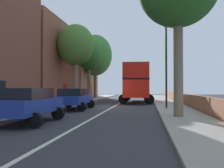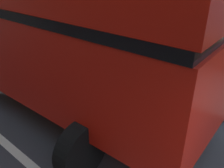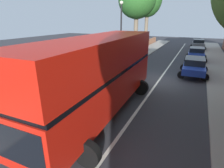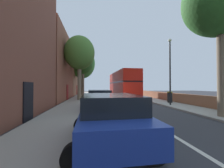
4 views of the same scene
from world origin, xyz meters
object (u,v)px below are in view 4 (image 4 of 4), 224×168
(parked_car_blue_left_2, at_px, (99,98))
(street_tree_right_3, at_px, (221,1))
(street_tree_left_4, at_px, (83,62))
(street_tree_left_0, at_px, (82,63))
(litter_bin_right, at_px, (170,97))
(parked_car_blue_left_0, at_px, (109,116))
(lamppost_right, at_px, (170,66))
(street_tree_left_2, at_px, (80,53))
(double_decker_bus, at_px, (123,83))

(parked_car_blue_left_2, xyz_separation_m, street_tree_right_3, (7.01, -4.06, 6.03))
(street_tree_right_3, height_order, street_tree_left_4, street_tree_right_3)
(street_tree_left_0, bearing_deg, parked_car_blue_left_2, -81.95)
(street_tree_left_0, height_order, litter_bin_right, street_tree_left_0)
(street_tree_left_4, bearing_deg, street_tree_right_3, -61.21)
(street_tree_left_0, xyz_separation_m, street_tree_right_3, (9.57, -22.17, 0.27))
(parked_car_blue_left_0, distance_m, lamppost_right, 10.75)
(parked_car_blue_left_2, xyz_separation_m, street_tree_left_4, (-2.07, 12.45, 5.04))
(parked_car_blue_left_2, relative_size, litter_bin_right, 3.88)
(street_tree_left_0, xyz_separation_m, street_tree_left_2, (0.38, -10.94, -0.49))
(parked_car_blue_left_0, distance_m, street_tree_left_2, 15.07)
(double_decker_bus, height_order, lamppost_right, lamppost_right)
(street_tree_left_4, bearing_deg, double_decker_bus, -21.67)
(street_tree_left_4, relative_size, lamppost_right, 1.26)
(parked_car_blue_left_2, height_order, street_tree_left_0, street_tree_left_0)
(parked_car_blue_left_2, distance_m, street_tree_right_3, 10.10)
(street_tree_left_0, bearing_deg, litter_bin_right, -55.97)
(parked_car_blue_left_0, height_order, parked_car_blue_left_2, parked_car_blue_left_0)
(street_tree_left_4, relative_size, litter_bin_right, 6.81)
(double_decker_bus, relative_size, street_tree_left_4, 1.29)
(parked_car_blue_left_2, relative_size, street_tree_left_0, 0.47)
(street_tree_left_2, xyz_separation_m, street_tree_right_3, (9.19, -11.24, 0.76))
(street_tree_left_2, distance_m, lamppost_right, 11.14)
(lamppost_right, bearing_deg, street_tree_left_4, 127.82)
(street_tree_left_0, relative_size, street_tree_left_4, 1.22)
(street_tree_left_0, distance_m, street_tree_right_3, 24.15)
(litter_bin_right, bearing_deg, double_decker_bus, 116.60)
(street_tree_left_2, bearing_deg, street_tree_right_3, -50.73)
(lamppost_right, bearing_deg, parked_car_blue_left_2, -171.41)
(parked_car_blue_left_0, bearing_deg, street_tree_left_2, 98.88)
(parked_car_blue_left_0, height_order, lamppost_right, lamppost_right)
(lamppost_right, relative_size, litter_bin_right, 5.40)
(street_tree_left_2, height_order, lamppost_right, street_tree_left_2)
(parked_car_blue_left_0, distance_m, street_tree_left_0, 25.67)
(parked_car_blue_left_0, distance_m, litter_bin_right, 12.33)
(parked_car_blue_left_2, bearing_deg, street_tree_right_3, -30.11)
(street_tree_right_3, distance_m, litter_bin_right, 9.28)
(street_tree_left_0, distance_m, street_tree_left_2, 10.95)
(street_tree_left_2, height_order, street_tree_right_3, street_tree_right_3)
(parked_car_blue_left_2, distance_m, street_tree_left_4, 13.59)
(street_tree_left_2, bearing_deg, street_tree_left_0, 91.99)
(street_tree_left_0, bearing_deg, street_tree_left_4, -85.02)
(street_tree_left_2, height_order, street_tree_left_4, street_tree_left_2)
(street_tree_right_3, distance_m, street_tree_left_4, 18.87)
(parked_car_blue_left_0, xyz_separation_m, street_tree_left_2, (-2.18, 13.95, 5.25))
(parked_car_blue_left_0, height_order, street_tree_right_3, street_tree_right_3)
(litter_bin_right, bearing_deg, street_tree_right_3, -96.62)
(parked_car_blue_left_2, bearing_deg, lamppost_right, 8.59)
(street_tree_right_3, height_order, lamppost_right, street_tree_right_3)
(litter_bin_right, bearing_deg, street_tree_left_0, 124.03)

